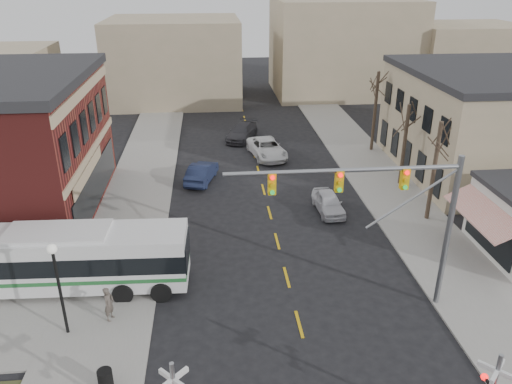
% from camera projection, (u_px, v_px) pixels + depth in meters
% --- Properties ---
extents(ground, '(160.00, 160.00, 0.00)m').
position_uv_depth(ground, '(307.00, 354.00, 22.10)').
color(ground, black).
rests_on(ground, ground).
extents(sidewalk_west, '(5.00, 60.00, 0.12)m').
position_uv_depth(sidewalk_west, '(141.00, 183.00, 39.42)').
color(sidewalk_west, gray).
rests_on(sidewalk_west, ground).
extents(sidewalk_east, '(5.00, 60.00, 0.12)m').
position_uv_depth(sidewalk_east, '(375.00, 175.00, 41.04)').
color(sidewalk_east, gray).
rests_on(sidewalk_east, ground).
extents(tree_east_a, '(0.28, 0.28, 6.75)m').
position_uv_depth(tree_east_a, '(434.00, 172.00, 32.46)').
color(tree_east_a, '#382B21').
rests_on(tree_east_a, sidewalk_east).
extents(tree_east_b, '(0.28, 0.28, 6.30)m').
position_uv_depth(tree_east_b, '(404.00, 145.00, 38.02)').
color(tree_east_b, '#382B21').
rests_on(tree_east_b, sidewalk_east).
extents(tree_east_c, '(0.28, 0.28, 7.20)m').
position_uv_depth(tree_east_c, '(375.00, 112.00, 45.12)').
color(tree_east_c, '#382B21').
rests_on(tree_east_c, sidewalk_east).
extents(transit_bus, '(13.06, 3.31, 3.34)m').
position_uv_depth(transit_bus, '(62.00, 258.00, 25.81)').
color(transit_bus, silver).
rests_on(transit_bus, ground).
extents(traffic_signal_mast, '(10.78, 0.30, 8.00)m').
position_uv_depth(traffic_signal_mast, '(392.00, 203.00, 22.79)').
color(traffic_signal_mast, gray).
rests_on(traffic_signal_mast, ground).
extents(street_lamp, '(0.44, 0.44, 4.69)m').
position_uv_depth(street_lamp, '(56.00, 272.00, 21.88)').
color(street_lamp, black).
rests_on(street_lamp, sidewalk_west).
extents(trash_bin, '(0.60, 0.60, 0.89)m').
position_uv_depth(trash_bin, '(105.00, 379.00, 19.96)').
color(trash_bin, black).
rests_on(trash_bin, sidewalk_west).
extents(car_a, '(1.86, 4.17, 1.39)m').
position_uv_depth(car_a, '(328.00, 202.00, 34.71)').
color(car_a, silver).
rests_on(car_a, ground).
extents(car_b, '(2.81, 4.92, 1.53)m').
position_uv_depth(car_b, '(202.00, 172.00, 39.63)').
color(car_b, '#171E39').
rests_on(car_b, ground).
extents(car_c, '(3.59, 6.04, 1.57)m').
position_uv_depth(car_c, '(267.00, 148.00, 44.84)').
color(car_c, silver).
rests_on(car_c, ground).
extents(car_d, '(3.91, 5.59, 1.50)m').
position_uv_depth(car_d, '(242.00, 132.00, 49.41)').
color(car_d, '#3A393E').
rests_on(car_d, ground).
extents(pedestrian_near, '(0.62, 0.75, 1.77)m').
position_uv_depth(pedestrian_near, '(109.00, 304.00, 23.74)').
color(pedestrian_near, '#534A42').
rests_on(pedestrian_near, sidewalk_west).
extents(pedestrian_far, '(1.18, 1.11, 1.92)m').
position_uv_depth(pedestrian_far, '(83.00, 264.00, 26.76)').
color(pedestrian_far, '#2E2F50').
rests_on(pedestrian_far, sidewalk_west).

